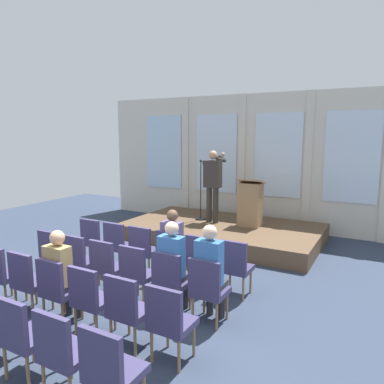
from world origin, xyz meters
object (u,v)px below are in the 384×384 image
Objects in this scene: chair_r1_c1 at (79,258)px; chair_r3_c5 at (110,368)px; audience_r2_c2 at (61,271)px; chair_r2_c4 at (127,307)px; chair_r2_c2 at (57,287)px; chair_r1_c0 at (54,253)px; lectern at (250,203)px; chair_r0_c5 at (235,264)px; chair_r3_c3 at (22,333)px; chair_r2_c1 at (28,279)px; chair_r0_c0 at (94,239)px; chair_r0_c3 at (171,253)px; chair_r2_c0 at (2,271)px; audience_r1_c5 at (210,269)px; chair_r2_c5 at (169,319)px; chair_r0_c1 at (118,243)px; mic_stand at (201,207)px; audience_r0_c3 at (174,241)px; chair_r0_c2 at (143,248)px; chair_r0_c4 at (202,258)px; chair_r1_c5 at (208,287)px; chair_r1_c4 at (170,279)px; chair_r1_c3 at (137,271)px; audience_r1_c4 at (173,262)px; speaker at (213,181)px; chair_r3_c4 at (62,349)px; chair_r2_c3 at (90,296)px; chair_r1_c2 at (107,264)px.

chair_r3_c5 is (2.38, -1.95, 0.00)m from chair_r1_c1.
audience_r2_c2 is 1.39× the size of chair_r2_c4.
chair_r1_c0 is at bearing 140.65° from chair_r2_c2.
chair_r0_c5 is at bearing -74.60° from lectern.
lectern is 5.95m from chair_r3_c3.
chair_r0_c0 is at bearing 106.95° from chair_r2_c1.
chair_r0_c0 is 1.78m from chair_r0_c3.
chair_r0_c5 is 3.55m from chair_r2_c0.
audience_r1_c5 is at bearing 1.88° from chair_r1_c1.
lectern is 5.04m from chair_r2_c5.
chair_r2_c1 is 1.00× the size of chair_r3_c5.
lectern reaches higher than chair_r2_c4.
chair_r0_c5 is 1.00× the size of chair_r2_c1.
chair_r0_c1 is 2.38m from chair_r0_c5.
chair_r0_c3 is 1.51m from audience_r1_c5.
mic_stand is 1.65× the size of chair_r2_c1.
audience_r1_c5 is at bearing 60.55° from chair_r2_c4.
audience_r0_c3 reaches higher than chair_r0_c0.
chair_r0_c1 is 1.00× the size of chair_r2_c0.
lectern reaches higher than chair_r0_c5.
chair_r2_c0 is 1.00× the size of chair_r2_c4.
chair_r0_c0 is at bearing 121.37° from chair_r3_c3.
chair_r0_c3 and chair_r1_c0 have the same top height.
chair_r0_c2 and chair_r0_c4 have the same top height.
chair_r0_c2 is 1.00× the size of chair_r2_c5.
audience_r1_c5 is (0.00, 0.08, 0.23)m from chair_r1_c5.
chair_r1_c5 is 1.00× the size of chair_r2_c1.
chair_r1_c4 is at bearing 36.91° from audience_r2_c2.
chair_r1_c0 is 1.00× the size of chair_r1_c4.
mic_stand is 1.65× the size of chair_r2_c0.
lectern reaches higher than chair_r0_c0.
chair_r1_c3 is (1.19, 0.00, 0.00)m from chair_r1_c1.
chair_r0_c0 is 2.03m from chair_r1_c3.
chair_r1_c3 is 0.64m from audience_r1_c4.
speaker reaches higher than chair_r0_c2.
mic_stand is at bearing 113.65° from chair_r2_c5.
chair_r3_c4 is at bearing -90.00° from chair_r2_c4.
chair_r2_c1 is (0.00, -0.97, 0.00)m from chair_r1_c1.
speaker is 1.91× the size of chair_r0_c5.
chair_r1_c4 is (-0.59, -0.97, 0.00)m from chair_r0_c5.
audience_r0_c3 is 1.37× the size of chair_r1_c4.
chair_r0_c5 is (0.83, -3.00, -0.40)m from lectern.
chair_r2_c1 is 1.00× the size of chair_r2_c5.
chair_r1_c5 and chair_r2_c3 have the same top height.
chair_r0_c1 is 1.00× the size of chair_r2_c5.
chair_r2_c1 is at bearing 0.00° from chair_r2_c0.
chair_r1_c2 is at bearing 180.00° from chair_r1_c4.
audience_r1_c4 is 1.45× the size of chair_r2_c4.
chair_r0_c3 is 0.20m from audience_r0_c3.
chair_r2_c2 is at bearing -58.63° from chair_r1_c1.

